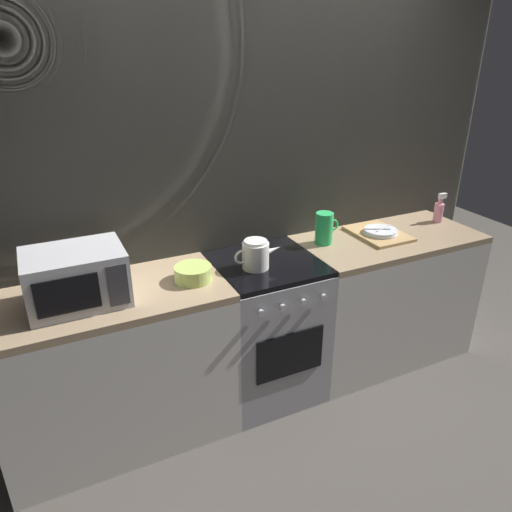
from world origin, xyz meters
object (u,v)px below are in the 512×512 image
Objects in this scene: mixing_bowl at (193,273)px; dish_pile at (379,233)px; kettle at (256,254)px; stove_unit at (266,328)px; pitcher at (324,228)px; spray_bottle at (439,211)px; microwave at (76,277)px.

dish_pile is at bearing 3.57° from mixing_bowl.
kettle is at bearing -1.23° from mixing_bowl.
stove_unit is 2.25× the size of dish_pile.
stove_unit is 4.50× the size of mixing_bowl.
pitcher is at bearing 14.27° from kettle.
spray_bottle is (1.84, 0.11, 0.04)m from mixing_bowl.
microwave is 2.42m from spray_bottle.
pitcher is at bearing 4.37° from microwave.
stove_unit is 0.72m from pitcher.
spray_bottle is (0.94, -0.01, -0.02)m from pitcher.
spray_bottle is (0.54, 0.03, 0.06)m from dish_pile.
kettle is 1.42× the size of pitcher.
mixing_bowl is at bearing -176.43° from dish_pile.
mixing_bowl is (-0.45, -0.03, 0.49)m from stove_unit.
spray_bottle is at bearing 2.34° from microwave.
pitcher is (0.90, 0.13, 0.06)m from mixing_bowl.
pitcher is at bearing 8.13° from mixing_bowl.
mixing_bowl is 1.00× the size of pitcher.
pitcher reaches higher than stove_unit.
pitcher is (1.48, 0.11, -0.03)m from microwave.
microwave is 1.48m from pitcher.
pitcher is 0.41m from dish_pile.
microwave is 2.30× the size of pitcher.
microwave is (-1.03, -0.02, 0.59)m from stove_unit.
kettle reaches higher than stove_unit.
microwave reaches higher than mixing_bowl.
microwave is at bearing 178.55° from kettle.
microwave reaches higher than dish_pile.
kettle is 0.37m from mixing_bowl.
spray_bottle reaches higher than pitcher.
kettle is 1.48m from spray_bottle.
stove_unit is 0.54m from kettle.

